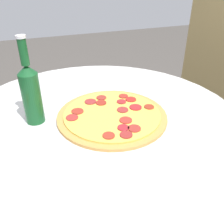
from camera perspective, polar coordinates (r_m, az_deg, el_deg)
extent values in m
cylinder|color=silver|center=(1.08, -2.79, -17.07)|extent=(0.08, 0.08, 0.65)
cylinder|color=silver|center=(0.86, -3.34, -1.93)|extent=(1.01, 1.01, 0.02)
cylinder|color=#C68E47|center=(0.86, 0.00, -0.86)|extent=(0.37, 0.37, 0.01)
cylinder|color=#E0BC4C|center=(0.85, 0.00, -0.40)|extent=(0.33, 0.33, 0.01)
cylinder|color=#A82229|center=(0.77, 2.61, -3.62)|extent=(0.04, 0.04, 0.00)
cylinder|color=#A62225|center=(0.88, 5.40, 1.09)|extent=(0.04, 0.04, 0.00)
cylinder|color=maroon|center=(0.87, 2.43, 0.51)|extent=(0.04, 0.04, 0.00)
cylinder|color=maroon|center=(0.92, 2.17, 2.37)|extent=(0.03, 0.03, 0.00)
cylinder|color=#9E2D29|center=(0.83, -9.06, -1.40)|extent=(0.04, 0.04, 0.00)
cylinder|color=#A7241E|center=(0.94, 4.34, 2.90)|extent=(0.04, 0.04, 0.00)
cylinder|color=maroon|center=(0.96, 2.62, 3.66)|extent=(0.03, 0.03, 0.00)
cylinder|color=#AA2F25|center=(0.81, 3.16, -1.88)|extent=(0.04, 0.04, 0.00)
cylinder|color=maroon|center=(0.92, -5.00, 2.36)|extent=(0.04, 0.04, 0.00)
cylinder|color=maroon|center=(0.91, -2.51, 2.13)|extent=(0.04, 0.04, 0.00)
cylinder|color=maroon|center=(0.89, 8.48, 1.18)|extent=(0.04, 0.04, 0.00)
cylinder|color=maroon|center=(0.86, -7.90, 0.18)|extent=(0.04, 0.04, 0.00)
cylinder|color=#9C3021|center=(0.74, -0.77, -5.39)|extent=(0.04, 0.04, 0.00)
cylinder|color=maroon|center=(0.77, 5.11, -3.76)|extent=(0.04, 0.04, 0.00)
cylinder|color=maroon|center=(0.95, -2.44, 3.30)|extent=(0.04, 0.04, 0.00)
cylinder|color=maroon|center=(0.74, 3.26, -5.20)|extent=(0.04, 0.04, 0.00)
cylinder|color=#144C23|center=(0.83, -17.81, 2.96)|extent=(0.06, 0.06, 0.17)
cone|color=#144C23|center=(0.80, -18.94, 9.21)|extent=(0.06, 0.06, 0.03)
cylinder|color=#144C23|center=(0.78, -19.61, 12.82)|extent=(0.03, 0.03, 0.08)
cylinder|color=silver|center=(0.77, -20.18, 15.88)|extent=(0.03, 0.03, 0.01)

